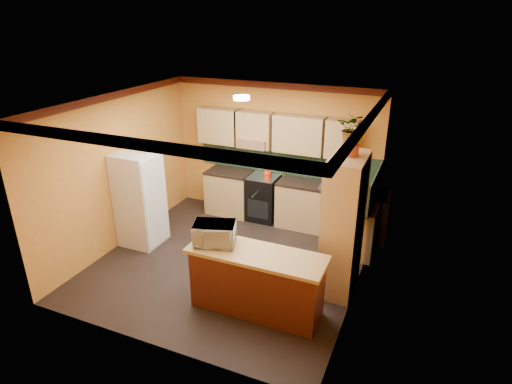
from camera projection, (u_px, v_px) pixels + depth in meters
room_shell at (235, 139)px, 6.62m from camera, size 4.24×4.24×2.72m
base_cabinets_back at (293, 203)px, 8.37m from camera, size 3.65×0.60×0.88m
countertop_back at (294, 181)px, 8.19m from camera, size 3.65×0.62×0.04m
stove at (263, 198)px, 8.59m from camera, size 0.58×0.58×0.91m
kettle at (267, 174)px, 8.29m from camera, size 0.22×0.22×0.18m
sink at (334, 186)px, 7.89m from camera, size 0.48×0.40×0.03m
base_cabinets_right at (351, 230)px, 7.34m from camera, size 0.60×0.80×0.88m
countertop_right at (354, 206)px, 7.17m from camera, size 0.62×0.80×0.04m
fridge at (140, 199)px, 7.54m from camera, size 0.68×0.66×1.70m
pantry at (343, 226)px, 6.17m from camera, size 0.48×0.90×2.10m
fern_pot at (351, 150)px, 5.77m from camera, size 0.22×0.22×0.16m
fern at (353, 129)px, 5.66m from camera, size 0.41×0.36×0.43m
breakfast_bar at (256, 283)px, 5.90m from camera, size 1.80×0.55×0.88m
bar_top at (256, 254)px, 5.72m from camera, size 1.90×0.65×0.05m
microwave at (215, 234)px, 5.87m from camera, size 0.65×0.54×0.31m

